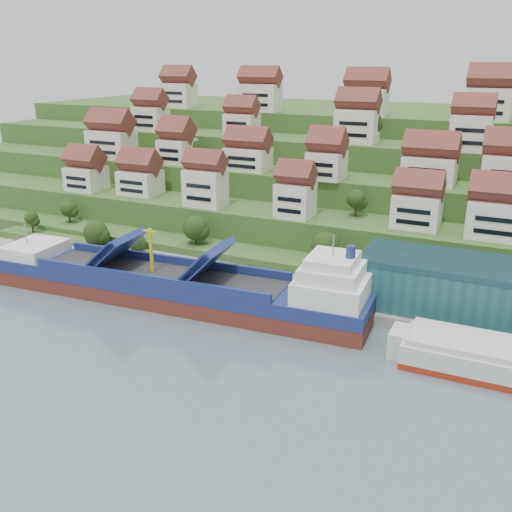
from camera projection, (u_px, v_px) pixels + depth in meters
The scene contains 10 objects.
ground at pixel (229, 316), 111.43m from camera, with size 300.00×300.00×0.00m, color slate.
quay at pixel (351, 301), 115.73m from camera, with size 180.00×14.00×2.20m, color gray.
pebble_beach at pixel (50, 254), 145.06m from camera, with size 45.00×20.00×1.00m, color gray.
hillside at pixel (370, 172), 196.21m from camera, with size 260.00×128.00×31.00m.
hillside_village at pixel (344, 150), 153.82m from camera, with size 156.65×62.72×28.98m.
hillside_trees at pixel (296, 184), 146.19m from camera, with size 142.06×62.43×32.70m.
flagpole at pixel (336, 281), 110.33m from camera, with size 1.28×0.16×8.00m.
beach_huts at pixel (40, 249), 144.28m from camera, with size 14.40×3.70×2.20m.
cargo_ship at pixel (181, 287), 116.45m from camera, with size 82.82×18.01×18.28m.
second_ship at pixel (502, 361), 90.14m from camera, with size 29.07×10.91×8.41m.
Camera 1 is at (48.32, -89.23, 47.83)m, focal length 40.00 mm.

